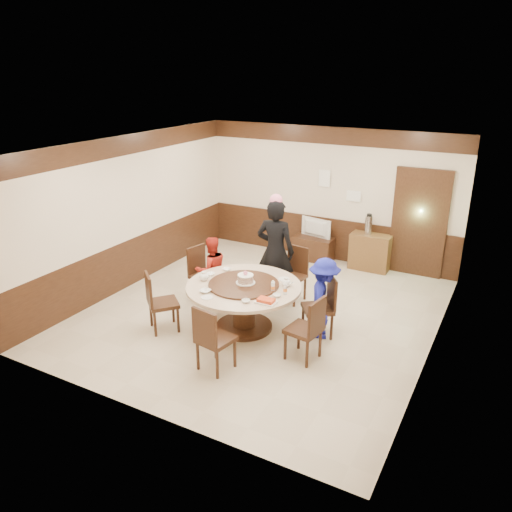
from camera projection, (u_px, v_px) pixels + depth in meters
The scene contains 30 objects.
room at pixel (263, 253), 8.13m from camera, with size 6.00×6.04×2.84m.
banquet_table at pixel (244, 298), 7.80m from camera, with size 1.80×1.80×0.78m.
chair_0 at pixel (319, 317), 7.69m from camera, with size 0.62×0.62×0.97m.
chair_1 at pixel (292, 284), 8.85m from camera, with size 0.49×0.50×0.97m.
chair_2 at pixel (205, 283), 8.89m from camera, with size 0.53×0.52×0.97m.
chair_3 at pixel (163, 312), 7.85m from camera, with size 0.62×0.62×0.97m.
chair_4 at pixel (215, 349), 6.81m from camera, with size 0.51×0.52×0.97m.
chair_5 at pixel (304, 339), 7.06m from camera, with size 0.51×0.50×0.97m.
person_standing at pixel (275, 251), 8.63m from camera, with size 0.68×0.44×1.85m, color black.
person_red at pixel (211, 270), 8.70m from camera, with size 0.58×0.46×1.20m, color #B12217.
person_blue at pixel (324, 298), 7.54m from camera, with size 0.82×0.47×1.27m, color #171C93.
birthday_cake at pixel (245, 279), 7.71m from camera, with size 0.30×0.30×0.20m.
teapot_left at pixel (204, 277), 7.88m from camera, with size 0.17×0.15×0.13m, color white.
teapot_right at pixel (286, 283), 7.67m from camera, with size 0.17×0.15×0.13m, color white.
bowl_0 at pixel (227, 269), 8.29m from camera, with size 0.14×0.14×0.03m, color white.
bowl_1 at pixel (246, 301), 7.16m from camera, with size 0.13×0.13×0.04m, color white.
bowl_2 at pixel (205, 291), 7.47m from camera, with size 0.16×0.16×0.04m, color white.
bowl_3 at pixel (277, 295), 7.33m from camera, with size 0.13×0.13×0.04m, color white.
bowl_4 at pixel (211, 274), 8.10m from camera, with size 0.14×0.14×0.03m, color white.
saucer_near at pixel (207, 297), 7.30m from camera, with size 0.18×0.18×0.01m, color white.
saucer_far at pixel (284, 279), 7.94m from camera, with size 0.18×0.18×0.01m, color white.
shrimp_platter at pixel (266, 301), 7.14m from camera, with size 0.30×0.20×0.06m.
bottle_0 at pixel (273, 287), 7.47m from camera, with size 0.06×0.06×0.16m, color white.
bottle_1 at pixel (285, 289), 7.39m from camera, with size 0.06×0.06×0.16m, color white.
tv_stand at pixel (313, 248), 10.76m from camera, with size 0.85×0.45×0.50m, color #341C10.
television at pixel (314, 228), 10.60m from camera, with size 0.71×0.09×0.41m, color gray.
side_cabinet at pixel (370, 252), 10.20m from camera, with size 0.80×0.40×0.75m, color brown.
thermos at pixel (369, 225), 10.03m from camera, with size 0.15×0.15×0.38m, color silver.
notice_left at pixel (324, 178), 10.36m from camera, with size 0.25×0.00×0.35m, color white.
notice_right at pixel (354, 196), 10.17m from camera, with size 0.30×0.00×0.22m, color white.
Camera 1 is at (3.53, -6.74, 3.92)m, focal length 35.00 mm.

